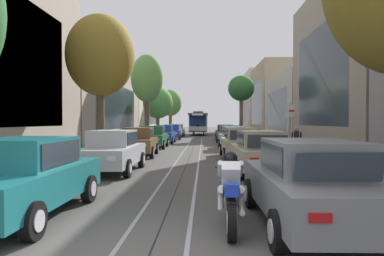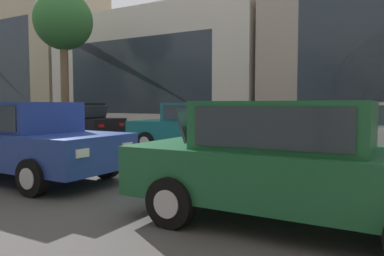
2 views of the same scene
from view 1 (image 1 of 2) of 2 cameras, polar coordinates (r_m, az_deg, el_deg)
The scene contains 27 objects.
ground_plane at distance 31.81m, azimuth 0.60°, elevation -2.36°, with size 169.55×169.55×0.00m, color #4C4947.
trolley_track_rails at distance 36.58m, azimuth 0.78°, elevation -1.90°, with size 1.14×75.82×0.01m.
building_facade_left at distance 37.19m, azimuth -16.46°, elevation 5.47°, with size 5.58×67.52×10.92m.
building_facade_right at distance 38.08m, azimuth 17.49°, elevation 5.50°, with size 5.91×67.52×10.84m.
parked_car_teal_near_left at distance 7.79m, azimuth -25.93°, elevation -7.27°, with size 2.02×4.37×1.58m.
parked_car_silver_second_left at distance 13.52m, azimuth -12.99°, elevation -3.68°, with size 2.01×4.36×1.58m.
parked_car_brown_mid_left at distance 19.36m, azimuth -8.83°, elevation -2.23°, with size 2.14×4.42×1.58m.
parked_car_green_fourth_left at distance 25.19m, azimuth -6.41°, elevation -1.45°, with size 2.04×4.38×1.58m.
parked_car_blue_fifth_left at distance 30.63m, azimuth -4.71°, elevation -1.00°, with size 2.01×4.37×1.58m.
parked_car_blue_sixth_left at distance 36.93m, azimuth -3.37°, elevation -0.64°, with size 2.14×4.42×1.58m.
parked_car_silver_far_left at distance 42.77m, azimuth -2.65°, elevation -0.40°, with size 2.08×4.39×1.58m.
parked_car_grey_near_right at distance 6.73m, azimuth 18.90°, elevation -8.53°, with size 2.05×4.38×1.58m.
parked_car_beige_second_right at distance 12.95m, azimuth 11.14°, elevation -3.88°, with size 2.06×4.38×1.58m.
parked_car_beige_mid_right at distance 18.42m, azimuth 7.91°, elevation -2.39°, with size 2.05×4.38×1.58m.
parked_car_silver_fourth_right at distance 24.24m, azimuth 6.90°, elevation -1.55°, with size 2.11×4.41×1.58m.
parked_car_teal_fifth_right at distance 29.69m, azimuth 6.09°, elevation -1.07°, with size 2.13×4.42×1.58m.
parked_car_black_sixth_right at distance 35.50m, azimuth 5.45°, elevation -0.71°, with size 2.01×4.37×1.58m.
street_tree_kerb_left_second at distance 21.21m, azimuth -14.84°, elevation 11.39°, with size 3.95×3.81×8.12m.
street_tree_kerb_left_mid at distance 33.99m, azimuth -7.43°, elevation 7.94°, with size 3.10×2.53×8.38m.
street_tree_kerb_left_fourth at distance 45.20m, azimuth -5.64°, elevation 4.15°, with size 3.85×4.00×6.41m.
street_tree_kerb_left_far at distance 57.09m, azimuth -3.58°, elevation 4.13°, with size 3.72×3.84×7.17m.
street_tree_kerb_right_second at distance 38.38m, azimuth 8.09°, elevation 6.35°, with size 2.85×2.67×6.94m.
cable_car_trolley at distance 49.50m, azimuth 1.11°, elevation 0.80°, with size 2.67×9.15×3.28m.
motorcycle_with_rider at distance 6.35m, azimuth 6.35°, elevation -10.45°, with size 0.56×1.99×1.37m.
pedestrian_on_left_pavement at distance 19.89m, azimuth 16.81°, elevation -1.86°, with size 0.55×0.42×1.61m.
fire_hydrant at distance 8.86m, azimuth 25.45°, elevation -8.72°, with size 0.40×0.22×0.84m.
street_sign_post at distance 14.07m, azimuth 15.81°, elevation -0.07°, with size 0.36×0.09×2.63m.
Camera 1 is at (0.79, -4.61, 1.92)m, focal length 32.40 mm.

